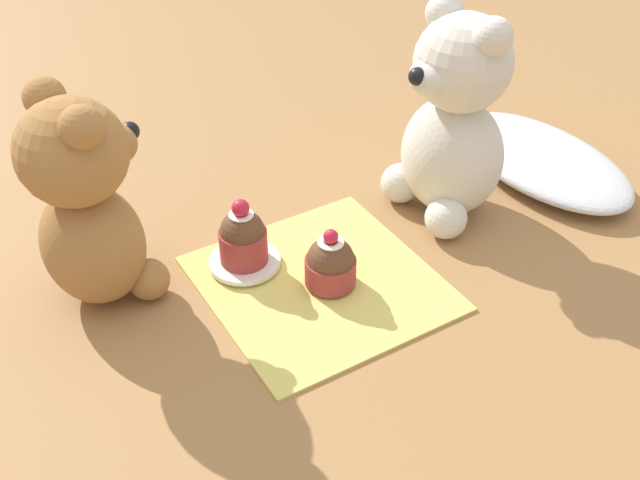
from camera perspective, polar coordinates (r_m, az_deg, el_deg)
ground_plane at (r=0.75m, az=0.00°, el=-3.40°), size 4.00×4.00×0.00m
knitted_placemat at (r=0.75m, az=0.00°, el=-3.22°), size 0.22×0.22×0.01m
tulle_cloth at (r=0.95m, az=16.51°, el=5.93°), size 0.26×0.14×0.04m
teddy_bear_cream at (r=0.81m, az=10.12°, el=8.84°), size 0.12×0.12×0.23m
teddy_bear_tan at (r=0.71m, az=-17.31°, el=2.69°), size 0.12×0.12×0.22m
cupcake_near_cream_bear at (r=0.73m, az=0.80°, el=-1.82°), size 0.05×0.05×0.06m
saucer_plate at (r=0.77m, az=-5.76°, el=-1.62°), size 0.07×0.07×0.01m
cupcake_near_tan_bear at (r=0.75m, az=-5.90°, el=0.20°), size 0.05×0.05×0.07m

